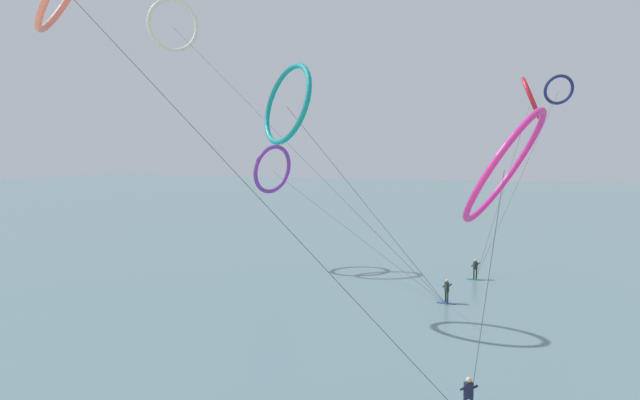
{
  "coord_description": "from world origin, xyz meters",
  "views": [
    {
      "loc": [
        12.16,
        -7.91,
        10.24
      ],
      "look_at": [
        0.0,
        20.89,
        7.53
      ],
      "focal_mm": 29.13,
      "sensor_mm": 36.0,
      "label": 1
    }
  ],
  "objects_px": {
    "surfer_emerald": "(475,271)",
    "kite_navy": "(559,90)",
    "kite_crimson": "(531,99)",
    "kite_teal": "(287,104)",
    "kite_magenta": "(504,167)",
    "kite_ivory": "(173,25)",
    "kite_violet": "(273,169)",
    "surfer_cobalt": "(447,293)"
  },
  "relations": [
    {
      "from": "kite_navy",
      "to": "kite_crimson",
      "type": "distance_m",
      "value": 12.97
    },
    {
      "from": "surfer_emerald",
      "to": "kite_violet",
      "type": "distance_m",
      "value": 19.43
    },
    {
      "from": "kite_crimson",
      "to": "kite_teal",
      "type": "bearing_deg",
      "value": 152.87
    },
    {
      "from": "kite_navy",
      "to": "kite_violet",
      "type": "distance_m",
      "value": 33.86
    },
    {
      "from": "surfer_cobalt",
      "to": "kite_magenta",
      "type": "xyz_separation_m",
      "value": [
        4.31,
        -14.12,
        8.96
      ]
    },
    {
      "from": "kite_teal",
      "to": "kite_ivory",
      "type": "distance_m",
      "value": 21.39
    },
    {
      "from": "surfer_emerald",
      "to": "kite_teal",
      "type": "distance_m",
      "value": 21.85
    },
    {
      "from": "kite_violet",
      "to": "kite_ivory",
      "type": "relative_size",
      "value": 0.66
    },
    {
      "from": "kite_crimson",
      "to": "kite_magenta",
      "type": "bearing_deg",
      "value": -178.04
    },
    {
      "from": "kite_ivory",
      "to": "kite_crimson",
      "type": "bearing_deg",
      "value": 147.74
    },
    {
      "from": "surfer_emerald",
      "to": "kite_magenta",
      "type": "xyz_separation_m",
      "value": [
        3.29,
        -22.0,
        8.96
      ]
    },
    {
      "from": "surfer_cobalt",
      "to": "kite_ivory",
      "type": "relative_size",
      "value": 0.06
    },
    {
      "from": "surfer_cobalt",
      "to": "kite_crimson",
      "type": "height_order",
      "value": "kite_crimson"
    },
    {
      "from": "surfer_cobalt",
      "to": "kite_navy",
      "type": "relative_size",
      "value": 0.08
    },
    {
      "from": "kite_violet",
      "to": "kite_ivory",
      "type": "xyz_separation_m",
      "value": [
        -8.6,
        -2.52,
        12.86
      ]
    },
    {
      "from": "kite_teal",
      "to": "kite_magenta",
      "type": "relative_size",
      "value": 1.31
    },
    {
      "from": "kite_teal",
      "to": "kite_navy",
      "type": "relative_size",
      "value": 0.73
    },
    {
      "from": "kite_ivory",
      "to": "kite_teal",
      "type": "bearing_deg",
      "value": 92.48
    },
    {
      "from": "surfer_emerald",
      "to": "kite_crimson",
      "type": "xyz_separation_m",
      "value": [
        3.69,
        7.91,
        14.52
      ]
    },
    {
      "from": "kite_navy",
      "to": "kite_ivory",
      "type": "xyz_separation_m",
      "value": [
        -32.36,
        -25.11,
        4.4
      ]
    },
    {
      "from": "surfer_emerald",
      "to": "kite_navy",
      "type": "relative_size",
      "value": 0.08
    },
    {
      "from": "surfer_cobalt",
      "to": "kite_navy",
      "type": "bearing_deg",
      "value": -51.26
    },
    {
      "from": "kite_teal",
      "to": "kite_navy",
      "type": "distance_m",
      "value": 39.19
    },
    {
      "from": "kite_magenta",
      "to": "kite_ivory",
      "type": "relative_size",
      "value": 0.45
    },
    {
      "from": "surfer_emerald",
      "to": "kite_navy",
      "type": "xyz_separation_m",
      "value": [
        6.24,
        20.45,
        16.61
      ]
    },
    {
      "from": "kite_crimson",
      "to": "kite_magenta",
      "type": "height_order",
      "value": "kite_crimson"
    },
    {
      "from": "kite_navy",
      "to": "kite_crimson",
      "type": "bearing_deg",
      "value": 55.18
    },
    {
      "from": "kite_navy",
      "to": "kite_ivory",
      "type": "distance_m",
      "value": 41.19
    },
    {
      "from": "surfer_cobalt",
      "to": "kite_teal",
      "type": "distance_m",
      "value": 16.79
    },
    {
      "from": "surfer_cobalt",
      "to": "kite_navy",
      "type": "height_order",
      "value": "kite_navy"
    },
    {
      "from": "kite_navy",
      "to": "kite_ivory",
      "type": "bearing_deg",
      "value": 14.51
    },
    {
      "from": "kite_navy",
      "to": "kite_crimson",
      "type": "relative_size",
      "value": 1.25
    },
    {
      "from": "kite_crimson",
      "to": "kite_violet",
      "type": "bearing_deg",
      "value": 118.07
    },
    {
      "from": "surfer_cobalt",
      "to": "kite_magenta",
      "type": "bearing_deg",
      "value": 160.11
    },
    {
      "from": "kite_violet",
      "to": "kite_navy",
      "type": "bearing_deg",
      "value": 150.53
    },
    {
      "from": "kite_crimson",
      "to": "kite_ivory",
      "type": "relative_size",
      "value": 0.65
    },
    {
      "from": "kite_teal",
      "to": "kite_crimson",
      "type": "distance_m",
      "value": 26.68
    },
    {
      "from": "kite_ivory",
      "to": "kite_navy",
      "type": "bearing_deg",
      "value": 162.69
    },
    {
      "from": "kite_teal",
      "to": "kite_violet",
      "type": "relative_size",
      "value": 0.89
    },
    {
      "from": "kite_violet",
      "to": "surfer_cobalt",
      "type": "bearing_deg",
      "value": 87.77
    },
    {
      "from": "surfer_cobalt",
      "to": "kite_magenta",
      "type": "height_order",
      "value": "kite_magenta"
    },
    {
      "from": "kite_ivory",
      "to": "kite_magenta",
      "type": "bearing_deg",
      "value": 94.36
    }
  ]
}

